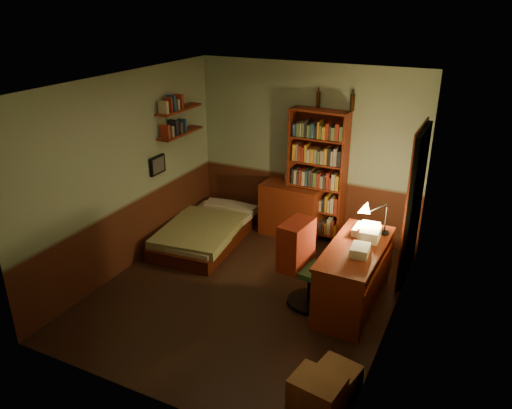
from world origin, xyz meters
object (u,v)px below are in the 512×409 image
at_px(bed, 206,225).
at_px(cardboard_box_a, 317,394).
at_px(desk_lamp, 387,210).
at_px(office_chair, 311,262).
at_px(mini_stereo, 296,178).
at_px(bookshelf, 317,176).
at_px(cardboard_box_b, 338,378).
at_px(desk, 354,275).
at_px(dresser, 291,210).

bearing_deg(bed, cardboard_box_a, -46.95).
height_order(desk_lamp, office_chair, desk_lamp).
bearing_deg(cardboard_box_a, mini_stereo, 115.16).
height_order(bed, bookshelf, bookshelf).
relative_size(bookshelf, desk_lamp, 3.15).
distance_m(mini_stereo, cardboard_box_b, 3.54).
bearing_deg(mini_stereo, cardboard_box_b, -57.71).
relative_size(desk_lamp, cardboard_box_b, 1.65).
bearing_deg(desk, desk_lamp, 66.51).
distance_m(dresser, desk_lamp, 2.00).
height_order(mini_stereo, office_chair, office_chair).
height_order(bed, dresser, dresser).
xyz_separation_m(bed, desk_lamp, (2.66, -0.16, 0.82)).
bearing_deg(cardboard_box_b, bed, 142.34).
bearing_deg(mini_stereo, desk, -45.03).
distance_m(bed, bookshelf, 1.81).
xyz_separation_m(bookshelf, desk_lamp, (1.25, -1.04, 0.10)).
distance_m(desk, cardboard_box_b, 1.51).
bearing_deg(cardboard_box_b, desk, 100.92).
relative_size(bed, cardboard_box_b, 4.79).
xyz_separation_m(dresser, cardboard_box_a, (1.58, -3.21, -0.24)).
bearing_deg(desk_lamp, mini_stereo, 164.46).
bearing_deg(bookshelf, mini_stereo, 177.32).
height_order(mini_stereo, cardboard_box_a, mini_stereo).
bearing_deg(cardboard_box_b, cardboard_box_a, -107.71).
height_order(office_chair, cardboard_box_a, office_chair).
distance_m(desk, cardboard_box_a, 1.80).
bearing_deg(dresser, desk_lamp, -28.81).
bearing_deg(desk, bookshelf, 124.83).
bearing_deg(cardboard_box_b, office_chair, 121.25).
height_order(dresser, cardboard_box_a, dresser).
relative_size(bed, cardboard_box_a, 4.05).
bearing_deg(office_chair, cardboard_box_b, -52.13).
relative_size(desk, cardboard_box_a, 3.24).
distance_m(bookshelf, office_chair, 1.90).
bearing_deg(cardboard_box_a, dresser, 116.21).
bearing_deg(cardboard_box_b, bookshelf, 113.84).
xyz_separation_m(bookshelf, cardboard_box_a, (1.22, -3.30, -0.82)).
distance_m(mini_stereo, cardboard_box_a, 3.76).
xyz_separation_m(dresser, mini_stereo, (0.01, 0.13, 0.48)).
bearing_deg(mini_stereo, bookshelf, -3.13).
distance_m(desk_lamp, cardboard_box_a, 2.44).
bearing_deg(desk_lamp, office_chair, -114.78).
height_order(dresser, cardboard_box_b, dresser).
xyz_separation_m(desk, cardboard_box_b, (0.28, -1.46, -0.25)).
xyz_separation_m(dresser, desk, (1.40, -1.44, -0.02)).
distance_m(bed, desk, 2.53).
height_order(bookshelf, desk_lamp, bookshelf).
xyz_separation_m(dresser, desk_lamp, (1.61, -0.96, 0.69)).
bearing_deg(office_chair, desk_lamp, 53.26).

